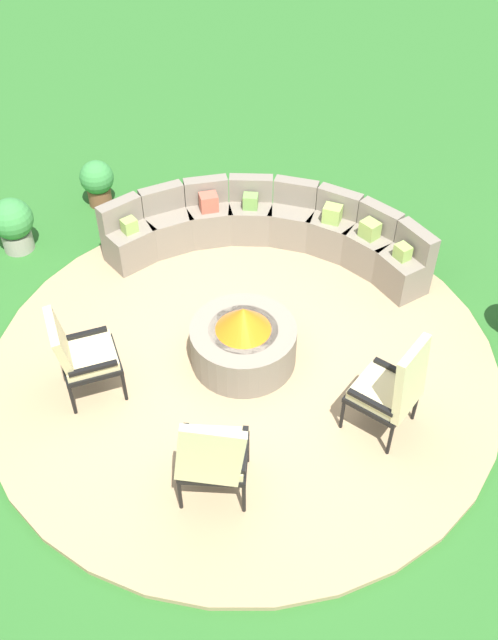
% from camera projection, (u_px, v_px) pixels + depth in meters
% --- Properties ---
extents(ground_plane, '(24.00, 24.00, 0.00)m').
position_uv_depth(ground_plane, '(244.00, 363.00, 7.48)').
color(ground_plane, '#2D6B28').
extents(patio_circle, '(5.34, 5.34, 0.06)m').
position_uv_depth(patio_circle, '(244.00, 361.00, 7.46)').
color(patio_circle, tan).
rests_on(patio_circle, ground_plane).
extents(fire_pit, '(1.10, 1.10, 0.73)m').
position_uv_depth(fire_pit, '(243.00, 340.00, 7.24)').
color(fire_pit, gray).
rests_on(fire_pit, patio_circle).
extents(curved_stone_bench, '(3.88, 1.54, 0.78)m').
position_uv_depth(curved_stone_bench, '(269.00, 231.00, 8.53)').
color(curved_stone_bench, gray).
rests_on(curved_stone_bench, patio_circle).
extents(lounge_chair_front_left, '(0.76, 0.79, 1.03)m').
position_uv_depth(lounge_chair_front_left, '(80.00, 353.00, 6.77)').
color(lounge_chair_front_left, black).
rests_on(lounge_chair_front_left, patio_circle).
extents(lounge_chair_front_right, '(0.71, 0.69, 1.11)m').
position_uv_depth(lounge_chair_front_right, '(212.00, 455.00, 5.89)').
color(lounge_chair_front_right, black).
rests_on(lounge_chair_front_right, patio_circle).
extents(lounge_chair_back_left, '(0.71, 0.70, 1.15)m').
position_uv_depth(lounge_chair_back_left, '(394.00, 388.00, 6.39)').
color(lounge_chair_back_left, black).
rests_on(lounge_chair_back_left, patio_circle).
extents(potted_plant_1, '(0.52, 0.52, 0.71)m').
position_uv_depth(potted_plant_1, '(13.00, 223.00, 8.63)').
color(potted_plant_1, '#A89E8E').
rests_on(potted_plant_1, ground_plane).
extents(potted_plant_2, '(0.45, 0.45, 0.64)m').
position_uv_depth(potted_plant_2, '(97.00, 181.00, 9.36)').
color(potted_plant_2, brown).
rests_on(potted_plant_2, ground_plane).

